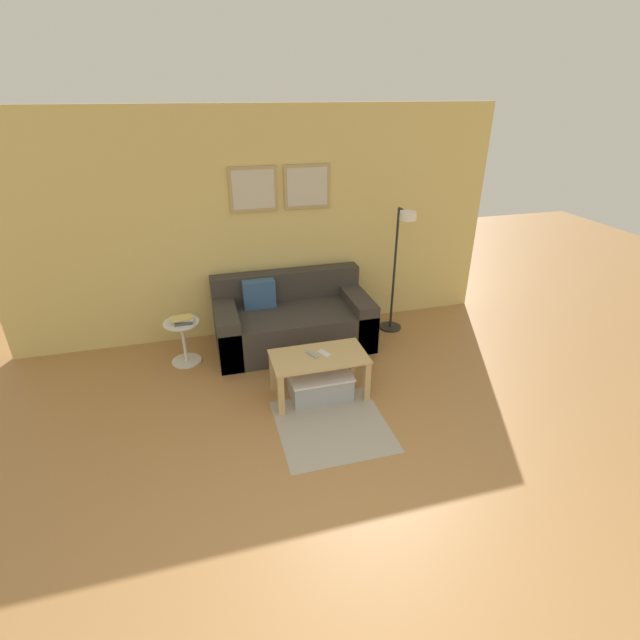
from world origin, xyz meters
TOP-DOWN VIEW (x-y plane):
  - wall_back at (0.00, 3.82)m, footprint 5.60×0.09m
  - area_rug at (0.27, 1.79)m, footprint 0.96×0.97m
  - couch at (0.26, 3.35)m, footprint 1.74×0.90m
  - coffee_table at (0.28, 2.28)m, footprint 0.90×0.49m
  - storage_bin at (0.29, 2.25)m, footprint 0.60×0.38m
  - floor_lamp at (1.51, 3.28)m, footprint 0.27×0.46m
  - side_table at (-0.95, 3.25)m, footprint 0.37×0.37m
  - book_stack at (-0.93, 3.23)m, footprint 0.24×0.17m
  - remote_control at (0.23, 2.31)m, footprint 0.10×0.15m
  - cell_phone at (0.34, 2.31)m, footprint 0.12×0.15m

SIDE VIEW (x-z plane):
  - area_rug at x=0.27m, z-range 0.00..0.01m
  - storage_bin at x=0.29m, z-range 0.00..0.25m
  - couch at x=0.26m, z-range -0.11..0.68m
  - side_table at x=-0.95m, z-range 0.05..0.53m
  - coffee_table at x=0.28m, z-range 0.13..0.56m
  - cell_phone at x=0.34m, z-range 0.43..0.44m
  - remote_control at x=0.23m, z-range 0.43..0.45m
  - book_stack at x=-0.93m, z-range 0.48..0.55m
  - floor_lamp at x=1.51m, z-range 0.19..1.70m
  - wall_back at x=0.00m, z-range 0.01..2.56m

